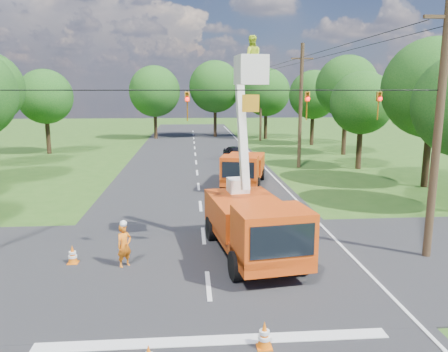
{
  "coord_description": "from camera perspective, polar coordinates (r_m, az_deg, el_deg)",
  "views": [
    {
      "loc": [
        -0.54,
        -13.25,
        6.28
      ],
      "look_at": [
        0.94,
        5.48,
        2.6
      ],
      "focal_mm": 35.0,
      "sensor_mm": 36.0,
      "label": 1
    }
  ],
  "objects": [
    {
      "name": "traffic_cone_1",
      "position": [
        11.5,
        5.29,
        -19.98
      ],
      "size": [
        0.38,
        0.38,
        0.71
      ],
      "color": "orange",
      "rests_on": "ground"
    },
    {
      "name": "tree_left_f",
      "position": [
        47.45,
        -22.33,
        9.55
      ],
      "size": [
        5.4,
        5.4,
        8.4
      ],
      "color": "#382616",
      "rests_on": "ground"
    },
    {
      "name": "stop_bar",
      "position": [
        11.87,
        -1.33,
        -20.88
      ],
      "size": [
        9.0,
        0.45,
        0.02
      ],
      "primitive_type": "cube",
      "color": "silver",
      "rests_on": "ground"
    },
    {
      "name": "ground",
      "position": [
        33.85,
        -3.53,
        0.37
      ],
      "size": [
        140.0,
        140.0,
        0.0
      ],
      "primitive_type": "plane",
      "color": "#2D5519",
      "rests_on": "ground"
    },
    {
      "name": "second_truck",
      "position": [
        29.06,
        2.55,
        1.01
      ],
      "size": [
        3.66,
        6.53,
        2.31
      ],
      "rotation": [
        0.0,
        0.0,
        -0.24
      ],
      "color": "#C73D0E",
      "rests_on": "ground"
    },
    {
      "name": "pole_right_near",
      "position": [
        17.77,
        26.22,
        6.16
      ],
      "size": [
        1.8,
        0.3,
        10.0
      ],
      "color": "#4C3823",
      "rests_on": "ground"
    },
    {
      "name": "road_cross",
      "position": [
        16.51,
        -2.36,
        -11.3
      ],
      "size": [
        56.0,
        10.0,
        0.07
      ],
      "primitive_type": "cube",
      "color": "black",
      "rests_on": "ground"
    },
    {
      "name": "tree_right_e",
      "position": [
        52.26,
        11.6,
        10.35
      ],
      "size": [
        5.6,
        5.6,
        8.63
      ],
      "color": "#382616",
      "rests_on": "ground"
    },
    {
      "name": "tree_right_d",
      "position": [
        44.95,
        15.74,
        11.18
      ],
      "size": [
        6.0,
        6.0,
        9.7
      ],
      "color": "#382616",
      "rests_on": "ground"
    },
    {
      "name": "tree_right_b",
      "position": [
        31.37,
        25.61,
        10.3
      ],
      "size": [
        6.4,
        6.4,
        9.65
      ],
      "color": "#382616",
      "rests_on": "ground"
    },
    {
      "name": "distant_car",
      "position": [
        40.66,
        1.52,
        3.06
      ],
      "size": [
        2.38,
        3.82,
        1.21
      ],
      "primitive_type": "imported",
      "rotation": [
        0.0,
        0.0,
        0.29
      ],
      "color": "black",
      "rests_on": "ground"
    },
    {
      "name": "signal_span",
      "position": [
        15.5,
        5.83,
        9.54
      ],
      "size": [
        18.0,
        0.29,
        1.07
      ],
      "color": "black",
      "rests_on": "ground"
    },
    {
      "name": "traffic_cone_3",
      "position": [
        17.21,
        -19.17,
        -9.69
      ],
      "size": [
        0.38,
        0.38,
        0.71
      ],
      "color": "orange",
      "rests_on": "ground"
    },
    {
      "name": "traffic_cone_2",
      "position": [
        22.8,
        -0.77,
        -3.98
      ],
      "size": [
        0.38,
        0.38,
        0.71
      ],
      "color": "orange",
      "rests_on": "ground"
    },
    {
      "name": "tree_far_a",
      "position": [
        58.43,
        -9.06,
        10.86
      ],
      "size": [
        6.6,
        6.6,
        9.5
      ],
      "color": "#382616",
      "rests_on": "ground"
    },
    {
      "name": "traffic_cone_6",
      "position": [
        31.29,
        4.67,
        0.13
      ],
      "size": [
        0.38,
        0.38,
        0.71
      ],
      "color": "orange",
      "rests_on": "ground"
    },
    {
      "name": "tree_right_c",
      "position": [
        36.92,
        17.56,
        9.07
      ],
      "size": [
        5.0,
        5.0,
        7.83
      ],
      "color": "#382616",
      "rests_on": "ground"
    },
    {
      "name": "pole_right_mid",
      "position": [
        36.41,
        9.98,
        9.07
      ],
      "size": [
        1.8,
        0.3,
        10.0
      ],
      "color": "#4C3823",
      "rests_on": "ground"
    },
    {
      "name": "pole_right_far",
      "position": [
        56.0,
        4.84,
        9.84
      ],
      "size": [
        1.8,
        0.3,
        10.0
      ],
      "color": "#4C3823",
      "rests_on": "ground"
    },
    {
      "name": "edge_line",
      "position": [
        34.39,
        5.84,
        0.5
      ],
      "size": [
        0.12,
        90.0,
        0.02
      ],
      "primitive_type": "cube",
      "color": "silver",
      "rests_on": "ground"
    },
    {
      "name": "bucket_truck",
      "position": [
        16.56,
        3.85,
        -4.95
      ],
      "size": [
        3.43,
        6.93,
        8.25
      ],
      "rotation": [
        0.0,
        0.0,
        0.15
      ],
      "color": "#C73D0E",
      "rests_on": "ground"
    },
    {
      "name": "tree_far_c",
      "position": [
        58.13,
        5.53,
        10.82
      ],
      "size": [
        6.2,
        6.2,
        9.18
      ],
      "color": "#382616",
      "rests_on": "ground"
    },
    {
      "name": "road_main",
      "position": [
        33.85,
        -3.53,
        0.37
      ],
      "size": [
        12.0,
        100.0,
        0.06
      ],
      "primitive_type": "cube",
      "color": "black",
      "rests_on": "ground"
    },
    {
      "name": "tree_far_b",
      "position": [
        60.36,
        -1.18,
        11.58
      ],
      "size": [
        7.0,
        7.0,
        10.32
      ],
      "color": "#382616",
      "rests_on": "ground"
    },
    {
      "name": "ground_worker",
      "position": [
        16.28,
        -12.89,
        -8.87
      ],
      "size": [
        0.69,
        0.68,
        1.61
      ],
      "primitive_type": "imported",
      "rotation": [
        0.0,
        0.0,
        0.73
      ],
      "color": "orange",
      "rests_on": "ground"
    }
  ]
}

